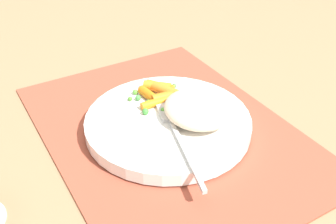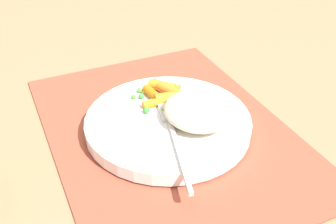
{
  "view_description": "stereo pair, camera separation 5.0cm",
  "coord_description": "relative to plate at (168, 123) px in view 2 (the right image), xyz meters",
  "views": [
    {
      "loc": [
        -0.42,
        0.25,
        0.37
      ],
      "look_at": [
        0.0,
        0.0,
        0.04
      ],
      "focal_mm": 43.55,
      "sensor_mm": 36.0,
      "label": 1
    },
    {
      "loc": [
        -0.44,
        0.2,
        0.37
      ],
      "look_at": [
        0.0,
        0.0,
        0.04
      ],
      "focal_mm": 43.55,
      "sensor_mm": 36.0,
      "label": 2
    }
  ],
  "objects": [
    {
      "name": "plate",
      "position": [
        0.0,
        0.0,
        0.0
      ],
      "size": [
        0.24,
        0.24,
        0.02
      ],
      "primitive_type": "cylinder",
      "color": "white",
      "rests_on": "placemat"
    },
    {
      "name": "placemat",
      "position": [
        0.0,
        0.0,
        -0.01
      ],
      "size": [
        0.47,
        0.34,
        0.01
      ],
      "primitive_type": "cube",
      "color": "#9E4733",
      "rests_on": "ground_plane"
    },
    {
      "name": "fork",
      "position": [
        -0.04,
        0.01,
        0.01
      ],
      "size": [
        0.19,
        0.06,
        0.01
      ],
      "color": "silver",
      "rests_on": "plate"
    },
    {
      "name": "pea_scatter",
      "position": [
        0.04,
        -0.0,
        0.01
      ],
      "size": [
        0.08,
        0.09,
        0.01
      ],
      "color": "green",
      "rests_on": "plate"
    },
    {
      "name": "rice_mound",
      "position": [
        -0.02,
        -0.04,
        0.03
      ],
      "size": [
        0.1,
        0.1,
        0.03
      ],
      "primitive_type": "ellipsoid",
      "color": "beige",
      "rests_on": "plate"
    },
    {
      "name": "carrot_portion",
      "position": [
        0.06,
        -0.02,
        0.02
      ],
      "size": [
        0.07,
        0.08,
        0.02
      ],
      "color": "orange",
      "rests_on": "plate"
    },
    {
      "name": "ground_plane",
      "position": [
        0.0,
        0.0,
        -0.02
      ],
      "size": [
        2.4,
        2.4,
        0.0
      ],
      "primitive_type": "plane",
      "color": "#997551"
    }
  ]
}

